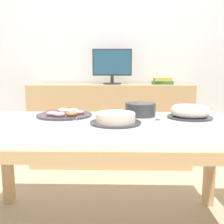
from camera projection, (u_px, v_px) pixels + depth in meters
The scene contains 11 objects.
wall_back at pixel (111, 49), 2.96m from camera, with size 8.00×0.10×2.60m, color silver.
dining_table at pixel (105, 137), 1.51m from camera, with size 1.70×0.89×0.73m.
sideboard at pixel (111, 125), 2.79m from camera, with size 1.73×0.44×0.90m.
computer_monitor at pixel (112, 67), 2.69m from camera, with size 0.42×0.20×0.38m.
book_stack at pixel (162, 81), 2.70m from camera, with size 0.25×0.18×0.07m.
cake_chocolate_round at pixel (115, 119), 1.47m from camera, with size 0.30×0.30×0.07m.
cake_golden_bundt at pixel (190, 112), 1.65m from camera, with size 0.30×0.30×0.08m.
pastry_platter at pixel (64, 114), 1.73m from camera, with size 0.38×0.38×0.04m.
plate_stack at pixel (140, 109), 1.73m from camera, with size 0.21×0.21×0.09m.
tealight_centre at pixel (77, 121), 1.51m from camera, with size 0.04×0.04×0.04m.
tealight_near_front at pixel (158, 121), 1.51m from camera, with size 0.04×0.04×0.04m.
Camera 1 is at (0.08, -1.46, 1.03)m, focal length 40.00 mm.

